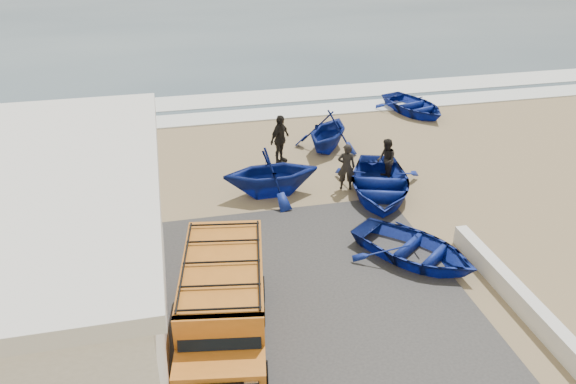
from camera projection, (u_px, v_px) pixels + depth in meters
ground at (294, 263)px, 15.60m from camera, size 160.00×160.00×0.00m
slab at (232, 320)px, 13.48m from camera, size 12.00×10.00×0.05m
surf_line at (234, 116)px, 25.94m from camera, size 180.00×1.60×0.06m
surf_wash at (227, 100)px, 28.10m from camera, size 180.00×2.20×0.04m
parapet at (518, 297)px, 13.87m from camera, size 0.35×6.00×0.55m
van at (223, 301)px, 12.50m from camera, size 2.51×4.84×1.98m
boat_near_left at (414, 249)px, 15.59m from camera, size 4.25×4.44×0.75m
boat_near_right at (379, 183)px, 18.99m from camera, size 4.15×4.94×0.87m
boat_mid_left at (271, 172)px, 18.83m from camera, size 3.27×2.84×1.70m
boat_far_left at (328, 131)px, 22.31m from camera, size 3.83×3.93×1.58m
boat_far_right at (414, 105)px, 26.25m from camera, size 3.53×4.24×0.76m
fisherman_front at (346, 167)px, 19.20m from camera, size 0.70×0.56×1.69m
fisherman_middle at (386, 160)px, 19.88m from camera, size 0.67×0.81×1.54m
fisherman_back at (280, 139)px, 21.11m from camera, size 1.12×1.10×1.89m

